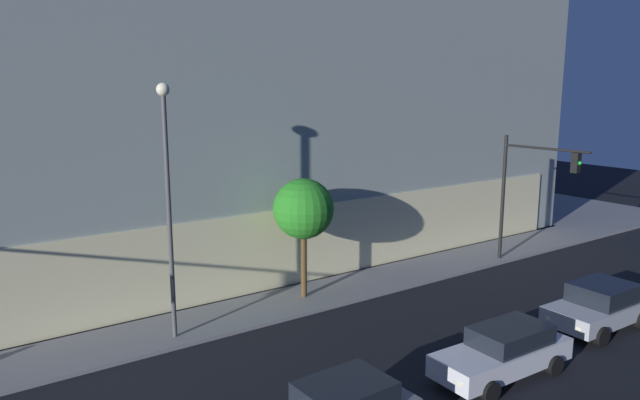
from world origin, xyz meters
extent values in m
cube|color=#4C4C51|center=(12.82, 23.92, 0.07)|extent=(34.44, 30.84, 0.15)
cube|color=#F9ECB1|center=(12.82, 8.90, 1.86)|extent=(30.64, 0.60, 3.42)
cube|color=#919C94|center=(12.82, 23.92, 9.01)|extent=(34.04, 30.44, 17.72)
cylinder|color=black|center=(21.39, 6.01, 3.28)|extent=(0.18, 0.18, 6.26)
cylinder|color=black|center=(21.48, 3.84, 5.92)|extent=(0.30, 4.35, 0.12)
cube|color=black|center=(21.54, 2.32, 5.42)|extent=(0.33, 0.33, 0.90)
sphere|color=green|center=(21.55, 2.14, 5.42)|extent=(0.18, 0.18, 0.18)
cylinder|color=#4A4A4A|center=(4.19, 6.30, 4.34)|extent=(0.16, 0.16, 8.39)
sphere|color=#F9EFC6|center=(4.19, 6.30, 8.69)|extent=(0.44, 0.44, 0.44)
cylinder|color=#4F391E|center=(10.13, 7.06, 1.52)|extent=(0.24, 0.24, 2.74)
sphere|color=#268221|center=(10.13, 7.06, 3.89)|extent=(2.48, 2.48, 2.48)
cube|color=black|center=(5.32, -2.03, 1.36)|extent=(2.27, 1.70, 0.62)
cube|color=silver|center=(11.40, -1.98, 0.65)|extent=(4.73, 1.85, 0.67)
cube|color=black|center=(11.75, -2.00, 1.27)|extent=(2.48, 1.61, 0.57)
cube|color=#F9F4CC|center=(9.09, -2.42, 0.65)|extent=(0.13, 0.20, 0.12)
cube|color=#F9F4CC|center=(9.12, -1.40, 0.65)|extent=(0.13, 0.20, 0.12)
cylinder|color=black|center=(9.92, -2.79, 0.32)|extent=(0.65, 0.26, 0.64)
cylinder|color=black|center=(9.97, -1.09, 0.32)|extent=(0.65, 0.26, 0.64)
cylinder|color=black|center=(12.82, -2.88, 0.32)|extent=(0.65, 0.26, 0.64)
cylinder|color=black|center=(12.88, -1.18, 0.32)|extent=(0.65, 0.26, 0.64)
cube|color=#B7BABF|center=(17.31, -1.60, 0.67)|extent=(4.17, 2.05, 0.64)
cube|color=black|center=(17.62, -1.61, 1.32)|extent=(2.23, 1.82, 0.67)
cube|color=#F9F4CC|center=(15.28, -2.16, 0.67)|extent=(0.12, 0.20, 0.12)
cube|color=#F9F4CC|center=(15.30, -0.97, 0.67)|extent=(0.12, 0.20, 0.12)
cylinder|color=black|center=(16.01, -2.57, 0.35)|extent=(0.70, 0.25, 0.69)
cylinder|color=black|center=(16.04, -0.59, 0.35)|extent=(0.70, 0.25, 0.69)
cylinder|color=black|center=(18.61, -0.64, 0.35)|extent=(0.70, 0.25, 0.69)
camera|label=1|loc=(-2.94, -12.73, 8.86)|focal=33.54mm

